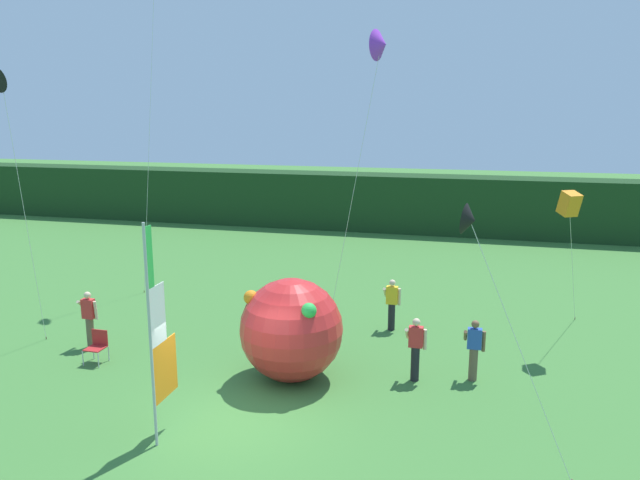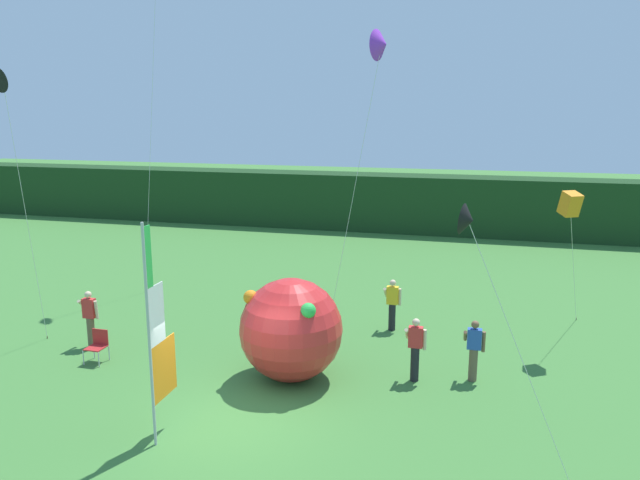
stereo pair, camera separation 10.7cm
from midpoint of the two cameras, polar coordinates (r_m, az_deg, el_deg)
ground_plane at (r=14.47m, az=-7.64°, el=-16.30°), size 120.00×120.00×0.00m
distant_treeline at (r=35.23m, az=6.53°, el=3.50°), size 80.00×2.40×3.19m
banner_flag at (r=13.12m, az=-14.77°, el=-8.79°), size 0.06×1.03×4.73m
person_near_banner at (r=19.15m, az=-20.56°, el=-6.77°), size 0.55×0.48×1.69m
person_mid_field at (r=16.32m, az=14.37°, el=-9.83°), size 0.55×0.48×1.62m
person_far_left at (r=16.00m, az=9.09°, el=-9.91°), size 0.55×0.48×1.68m
person_far_right at (r=19.39m, az=6.94°, el=-5.90°), size 0.55×0.48×1.65m
inflatable_balloon at (r=15.80m, az=-2.53°, el=-8.34°), size 2.66×2.70×2.66m
folding_chair at (r=18.13m, az=-19.90°, el=-9.11°), size 0.51×0.51×0.89m
kite_black_delta_1 at (r=10.86m, az=13.99°, el=1.63°), size 2.31×0.68×5.28m
kite_orange_box_2 at (r=18.42m, az=22.51°, el=3.09°), size 1.22×3.11×4.64m
kite_black_delta_3 at (r=18.47m, az=-27.39°, el=13.11°), size 0.75×1.30×8.00m
kite_purple_delta_4 at (r=18.03m, az=5.93°, el=17.62°), size 1.83×0.94×9.07m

